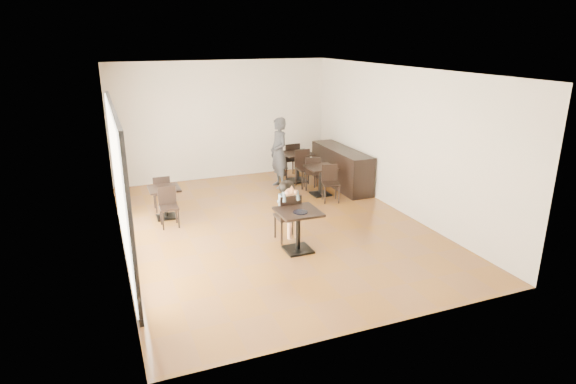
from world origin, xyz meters
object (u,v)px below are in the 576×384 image
cafe_table_mid (321,181)px  chair_back_a (290,159)px  chair_back_b (305,169)px  chair_mid_a (312,172)px  cafe_table_back (297,167)px  child_table (298,231)px  chair_left_a (162,192)px  child_chair (287,217)px  cafe_table_left (165,203)px  chair_mid_b (331,184)px  chair_left_b (169,208)px  child (287,211)px  adult_patron (279,153)px

cafe_table_mid → chair_back_a: bearing=92.6°
chair_back_a → chair_back_b: bearing=87.1°
cafe_table_mid → chair_mid_a: 0.55m
cafe_table_back → chair_back_b: size_ratio=0.83×
chair_back_a → child_table: bearing=66.9°
child_table → cafe_table_back: size_ratio=0.99×
cafe_table_back → chair_left_a: 3.87m
child_chair → chair_mid_a: bearing=-122.6°
child_table → chair_left_a: size_ratio=0.96×
cafe_table_left → chair_left_a: (0.00, 0.55, 0.07)m
cafe_table_back → chair_mid_b: size_ratio=0.91×
chair_mid_a → chair_left_a: (-3.84, -0.18, -0.02)m
cafe_table_back → chair_left_b: (-3.75, -2.04, 0.01)m
chair_back_a → chair_left_b: bearing=31.7°
child_chair → cafe_table_left: 2.92m
chair_mid_b → cafe_table_back: bearing=107.4°
chair_back_a → cafe_table_mid: bearing=89.7°
cafe_table_back → chair_mid_a: size_ratio=0.91×
child → chair_mid_b: 2.51m
chair_mid_b → chair_back_b: 1.32m
child → cafe_table_mid: (1.81, 2.27, -0.24)m
child_chair → cafe_table_mid: (1.81, 2.27, -0.11)m
child_chair → chair_mid_a: 3.35m
cafe_table_left → chair_back_a: (3.75, 2.04, 0.14)m
cafe_table_back → chair_left_a: bearing=-165.9°
child_table → chair_mid_a: (1.81, 3.37, 0.04)m
child_table → chair_left_b: 2.92m
child → chair_mid_a: bearing=57.4°
child_chair → chair_left_a: 3.33m
cafe_table_mid → chair_back_a: (-0.08, 1.86, 0.12)m
adult_patron → cafe_table_mid: adult_patron is taller
cafe_table_left → chair_back_b: (3.75, 0.94, 0.14)m
cafe_table_left → chair_mid_b: size_ratio=0.79×
chair_mid_b → chair_left_a: bearing=-178.7°
chair_back_a → chair_left_a: bearing=18.7°
adult_patron → cafe_table_left: (-3.10, -1.19, -0.57)m
child_chair → child: 0.12m
cafe_table_mid → child: bearing=-128.5°
chair_mid_b → chair_back_a: chair_back_a is taller
cafe_table_mid → chair_left_a: (-3.84, 0.37, 0.05)m
adult_patron → cafe_table_back: (0.65, 0.30, -0.52)m
chair_back_b → cafe_table_left: bearing=-168.8°
child_table → cafe_table_mid: child_table is taller
cafe_table_mid → chair_left_a: bearing=174.5°
child → chair_back_a: 4.48m
adult_patron → child_chair: bearing=-21.0°
child → chair_left_a: 3.34m
child_table → cafe_table_back: 4.48m
cafe_table_mid → chair_left_b: (-3.84, -0.73, 0.05)m
cafe_table_left → chair_left_b: bearing=-90.0°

